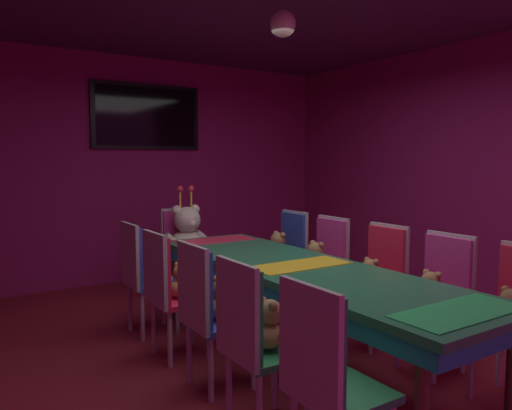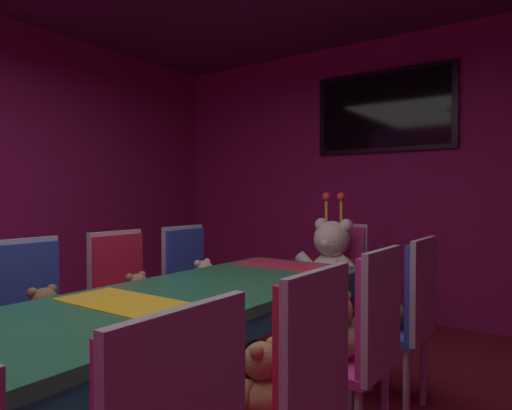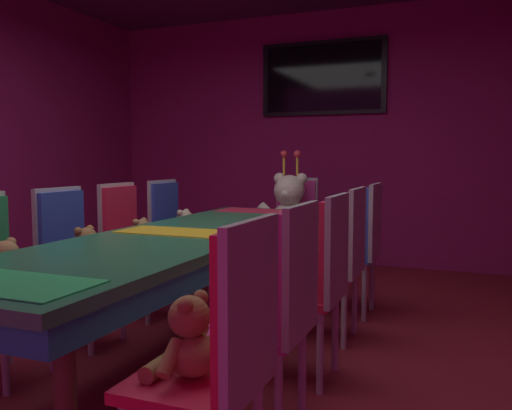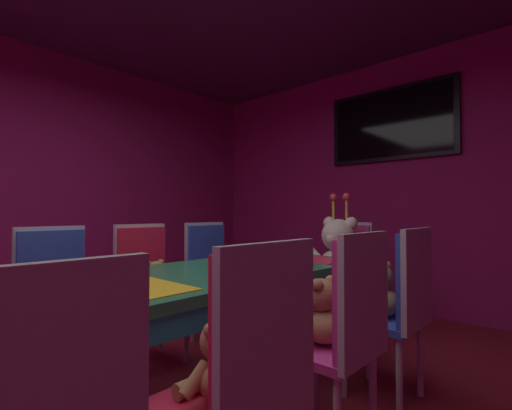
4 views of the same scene
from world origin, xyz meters
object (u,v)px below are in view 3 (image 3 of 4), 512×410
at_px(chair_right_4, 364,236).
at_px(chair_right_0, 228,341).
at_px(teddy_right_3, 322,248).
at_px(teddy_right_4, 345,235).
at_px(teddy_right_2, 296,272).
at_px(banquet_table, 183,247).
at_px(teddy_left_3, 142,240).
at_px(teddy_left_1, 7,271).
at_px(chair_right_2, 322,269).
at_px(teddy_left_2, 87,253).
at_px(teddy_left_4, 185,229).
at_px(chair_left_3, 126,236).
at_px(throne_chair, 294,219).
at_px(chair_right_1, 283,296).
at_px(teddy_right_0, 188,341).
at_px(chair_left_2, 69,249).
at_px(king_teddy_bear, 289,208).
at_px(chair_right_3, 345,249).
at_px(wall_tv, 323,78).
at_px(chair_left_4, 171,226).
at_px(teddy_right_1, 251,298).

bearing_deg(chair_right_4, chair_right_0, 90.58).
bearing_deg(teddy_right_3, teddy_right_4, -90.99).
bearing_deg(teddy_right_2, banquet_table, -2.46).
bearing_deg(teddy_left_3, teddy_left_1, -90.74).
bearing_deg(chair_right_2, banquet_table, -2.04).
height_order(teddy_left_2, teddy_left_4, teddy_left_2).
height_order(chair_left_3, chair_right_2, same).
bearing_deg(throne_chair, chair_right_1, 16.85).
bearing_deg(chair_right_4, teddy_right_0, 87.23).
distance_m(chair_left_2, chair_right_2, 1.65).
relative_size(chair_right_2, king_teddy_bear, 1.26).
xyz_separation_m(chair_right_2, chair_right_3, (-0.03, 0.66, 0.00)).
height_order(teddy_left_4, chair_right_1, chair_right_1).
distance_m(teddy_left_3, king_teddy_bear, 1.53).
xyz_separation_m(teddy_right_0, chair_right_4, (0.12, 2.45, 0.02)).
distance_m(teddy_left_4, chair_right_2, 1.95).
bearing_deg(wall_tv, chair_right_0, -78.87).
xyz_separation_m(chair_left_2, teddy_right_4, (1.49, 1.27, 0.00)).
bearing_deg(chair_right_4, throne_chair, -46.78).
distance_m(teddy_left_4, teddy_right_4, 1.34).
distance_m(chair_right_1, teddy_right_2, 0.61).
relative_size(teddy_right_2, throne_chair, 0.28).
bearing_deg(chair_left_4, teddy_left_2, -83.42).
relative_size(chair_left_3, chair_right_2, 1.00).
bearing_deg(chair_right_0, teddy_right_0, 0.00).
height_order(teddy_left_1, teddy_left_2, teddy_left_1).
bearing_deg(throne_chair, teddy_right_0, 11.98).
bearing_deg(teddy_right_2, chair_right_0, 97.34).
bearing_deg(wall_tv, teddy_left_3, -105.15).
bearing_deg(teddy_left_3, teddy_right_3, 1.44).
height_order(chair_left_3, teddy_left_4, chair_left_3).
bearing_deg(chair_left_2, chair_right_0, -35.39).
distance_m(chair_right_2, teddy_right_3, 0.68).
height_order(banquet_table, chair_right_0, chair_right_0).
bearing_deg(chair_right_4, chair_left_3, 21.43).
relative_size(banquet_table, teddy_left_2, 10.29).
distance_m(chair_right_2, throne_chair, 2.31).
relative_size(king_teddy_bear, wall_tv, 0.56).
distance_m(banquet_table, teddy_right_0, 1.40).
height_order(chair_left_3, teddy_right_1, chair_left_3).
bearing_deg(banquet_table, chair_right_1, -37.01).
distance_m(teddy_left_3, chair_right_2, 1.64).
bearing_deg(chair_left_3, chair_right_2, -20.60).
height_order(teddy_right_0, throne_chair, throne_chair).
distance_m(chair_right_1, chair_right_2, 0.60).
height_order(teddy_left_3, teddy_right_2, teddy_left_3).
bearing_deg(king_teddy_bear, teddy_left_1, -15.08).
relative_size(chair_left_4, wall_tv, 0.71).
distance_m(chair_right_0, chair_right_3, 1.84).
bearing_deg(chair_left_3, king_teddy_bear, 58.81).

